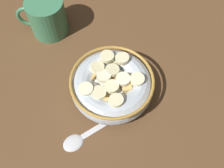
% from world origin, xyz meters
% --- Properties ---
extents(ground_plane, '(1.38, 1.38, 0.02)m').
position_xyz_m(ground_plane, '(0.00, 0.00, -0.01)').
color(ground_plane, brown).
extents(cereal_bowl, '(0.16, 0.16, 0.06)m').
position_xyz_m(cereal_bowl, '(-0.00, -0.00, 0.03)').
color(cereal_bowl, '#B2BCC6').
rests_on(cereal_bowl, ground_plane).
extents(spoon, '(0.15, 0.11, 0.01)m').
position_xyz_m(spoon, '(0.04, 0.09, 0.00)').
color(spoon, silver).
rests_on(spoon, ground_plane).
extents(coffee_mug, '(0.11, 0.08, 0.08)m').
position_xyz_m(coffee_mug, '(0.15, -0.16, 0.04)').
color(coffee_mug, '#3F7F59').
rests_on(coffee_mug, ground_plane).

